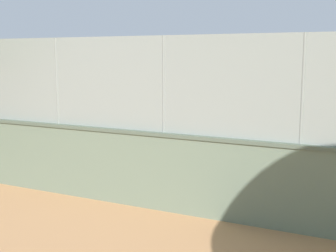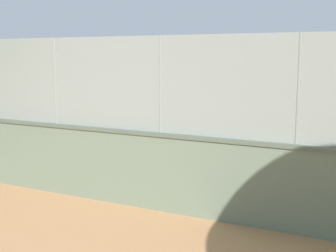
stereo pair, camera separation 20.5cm
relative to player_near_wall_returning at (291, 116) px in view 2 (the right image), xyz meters
name	(u,v)px [view 2 (the right image)]	position (x,y,z in m)	size (l,w,h in m)	color
ground_plane	(170,134)	(5.19, 1.32, -0.95)	(260.00, 260.00, 0.00)	tan
perimeter_wall	(58,157)	(4.14, 10.60, -0.04)	(30.90, 1.49, 1.82)	slate
fence_panel_on_wall	(55,81)	(4.14, 10.60, 1.95)	(30.33, 1.19, 2.17)	gray
player_near_wall_returning	(291,116)	(0.00, 0.00, 0.00)	(0.86, 0.98, 1.62)	navy
player_at_service_line	(143,114)	(6.10, 2.24, 0.03)	(1.03, 0.79, 1.67)	#591919
sports_ball	(276,141)	(0.33, 1.39, -0.91)	(0.08, 0.08, 0.08)	white
spare_ball_by_wall	(53,177)	(5.09, 9.71, -0.89)	(0.12, 0.12, 0.12)	yellow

